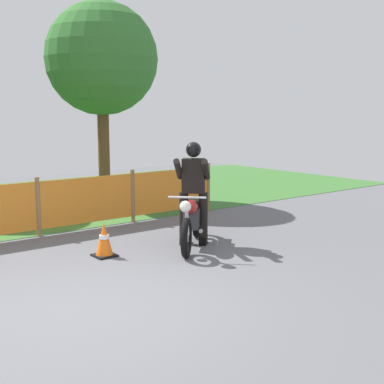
{
  "coord_description": "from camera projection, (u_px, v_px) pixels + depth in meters",
  "views": [
    {
      "loc": [
        -2.59,
        -5.28,
        2.2
      ],
      "look_at": [
        2.63,
        1.36,
        0.9
      ],
      "focal_mm": 50.03,
      "sensor_mm": 36.0,
      "label": 1
    }
  ],
  "objects": [
    {
      "name": "rider_lead",
      "position": [
        194.0,
        187.0,
        8.73
      ],
      "size": [
        0.77,
        0.76,
        1.69
      ],
      "rotation": [
        0.0,
        0.0,
        -2.36
      ],
      "color": "black",
      "rests_on": "ground"
    },
    {
      "name": "traffic_cone",
      "position": [
        104.0,
        240.0,
        8.07
      ],
      "size": [
        0.32,
        0.32,
        0.53
      ],
      "color": "black",
      "rests_on": "ground"
    },
    {
      "name": "ground",
      "position": [
        83.0,
        308.0,
        6.02
      ],
      "size": [
        24.0,
        24.0,
        0.02
      ],
      "primitive_type": "cube",
      "color": "#5B5B60"
    },
    {
      "name": "tree_near_right",
      "position": [
        102.0,
        59.0,
        12.7
      ],
      "size": [
        2.69,
        2.69,
        4.75
      ],
      "color": "brown",
      "rests_on": "ground"
    },
    {
      "name": "motorcycle_lead",
      "position": [
        192.0,
        220.0,
        8.6
      ],
      "size": [
        1.46,
        1.44,
        0.92
      ],
      "rotation": [
        0.0,
        0.0,
        -2.36
      ],
      "color": "black",
      "rests_on": "ground"
    }
  ]
}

